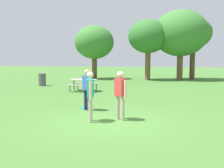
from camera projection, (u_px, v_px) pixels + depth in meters
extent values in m
plane|color=#447530|center=(109.00, 121.00, 8.58)|extent=(120.00, 120.00, 0.00)
cylinder|color=#1E234C|center=(86.00, 100.00, 10.50)|extent=(0.13, 0.13, 0.82)
cylinder|color=#1E234C|center=(89.00, 101.00, 10.30)|extent=(0.13, 0.13, 0.82)
cube|color=#3856B7|center=(87.00, 83.00, 10.33)|extent=(0.43, 0.41, 0.58)
sphere|color=tan|center=(87.00, 72.00, 10.29)|extent=(0.21, 0.21, 0.21)
cylinder|color=tan|center=(84.00, 84.00, 10.54)|extent=(0.09, 0.09, 0.58)
cylinder|color=tan|center=(91.00, 85.00, 10.13)|extent=(0.09, 0.09, 0.58)
cylinder|color=#B7AD93|center=(123.00, 108.00, 8.66)|extent=(0.13, 0.13, 0.82)
cylinder|color=#B7AD93|center=(118.00, 107.00, 8.87)|extent=(0.13, 0.13, 0.82)
cube|color=#D83838|center=(120.00, 87.00, 8.70)|extent=(0.43, 0.41, 0.58)
sphere|color=beige|center=(120.00, 75.00, 8.66)|extent=(0.21, 0.21, 0.21)
cylinder|color=beige|center=(125.00, 89.00, 8.50)|extent=(0.09, 0.09, 0.58)
cylinder|color=beige|center=(115.00, 88.00, 8.91)|extent=(0.09, 0.09, 0.58)
cylinder|color=#B7AD93|center=(90.00, 108.00, 8.66)|extent=(0.13, 0.13, 0.82)
cylinder|color=#B7AD93|center=(91.00, 110.00, 8.41)|extent=(0.13, 0.13, 0.82)
cube|color=#33B2AD|center=(90.00, 88.00, 8.47)|extent=(0.34, 0.43, 0.58)
sphere|color=beige|center=(90.00, 75.00, 8.43)|extent=(0.21, 0.21, 0.21)
cylinder|color=beige|center=(90.00, 89.00, 8.73)|extent=(0.09, 0.09, 0.58)
cylinder|color=beige|center=(90.00, 90.00, 8.21)|extent=(0.09, 0.09, 0.58)
cylinder|color=#2D9EDB|center=(82.00, 107.00, 11.01)|extent=(0.27, 0.27, 0.03)
cube|color=#B2ADA3|center=(83.00, 80.00, 16.55)|extent=(1.75, 0.87, 0.06)
cube|color=#A49F96|center=(80.00, 85.00, 16.02)|extent=(1.71, 0.37, 0.05)
cube|color=#A49F96|center=(87.00, 84.00, 17.12)|extent=(1.71, 0.37, 0.05)
cylinder|color=#A49F96|center=(74.00, 85.00, 16.78)|extent=(0.11, 0.11, 0.71)
cylinder|color=#A49F96|center=(70.00, 89.00, 16.25)|extent=(0.09, 0.09, 0.41)
cylinder|color=#A49F96|center=(78.00, 87.00, 17.35)|extent=(0.09, 0.09, 0.41)
cylinder|color=#A49F96|center=(93.00, 86.00, 16.38)|extent=(0.11, 0.11, 0.71)
cylinder|color=#A49F96|center=(90.00, 89.00, 15.85)|extent=(0.09, 0.09, 0.41)
cylinder|color=#A49F96|center=(96.00, 87.00, 16.95)|extent=(0.09, 0.09, 0.41)
cylinder|color=#515156|center=(42.00, 80.00, 19.96)|extent=(0.56, 0.56, 0.90)
cylinder|color=slate|center=(42.00, 74.00, 19.92)|extent=(0.59, 0.59, 0.06)
cylinder|color=brown|center=(94.00, 66.00, 26.85)|extent=(0.52, 0.52, 2.66)
ellipsoid|color=#3D7A33|center=(94.00, 42.00, 26.62)|extent=(3.99, 3.99, 3.39)
cylinder|color=brown|center=(148.00, 64.00, 25.37)|extent=(0.51, 0.51, 3.18)
ellipsoid|color=#33702D|center=(148.00, 36.00, 25.12)|extent=(3.83, 3.83, 3.25)
cylinder|color=brown|center=(180.00, 64.00, 25.69)|extent=(0.57, 0.57, 3.10)
ellipsoid|color=#3D7A33|center=(181.00, 33.00, 25.41)|extent=(5.29, 5.29, 4.50)
cylinder|color=brown|center=(192.00, 61.00, 26.07)|extent=(0.51, 0.51, 3.63)
ellipsoid|color=#3D7A33|center=(193.00, 33.00, 25.80)|extent=(3.65, 3.65, 3.10)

